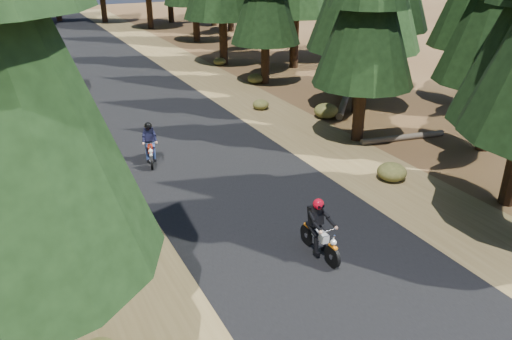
{
  "coord_description": "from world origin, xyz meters",
  "views": [
    {
      "loc": [
        -6.05,
        -10.38,
        7.12
      ],
      "look_at": [
        0.0,
        1.5,
        1.1
      ],
      "focal_mm": 35.0,
      "sensor_mm": 36.0,
      "label": 1
    }
  ],
  "objects_px": {
    "log_near": "(345,99)",
    "log_far": "(403,137)",
    "rider_follow": "(150,150)",
    "rider_lead": "(320,238)"
  },
  "relations": [
    {
      "from": "log_near",
      "to": "log_far",
      "type": "distance_m",
      "value": 5.49
    },
    {
      "from": "log_near",
      "to": "log_far",
      "type": "relative_size",
      "value": 1.59
    },
    {
      "from": "rider_follow",
      "to": "log_near",
      "type": "bearing_deg",
      "value": -150.4
    },
    {
      "from": "log_far",
      "to": "log_near",
      "type": "bearing_deg",
      "value": 88.33
    },
    {
      "from": "log_far",
      "to": "rider_follow",
      "type": "bearing_deg",
      "value": 176.4
    },
    {
      "from": "log_near",
      "to": "rider_lead",
      "type": "height_order",
      "value": "rider_lead"
    },
    {
      "from": "rider_lead",
      "to": "rider_follow",
      "type": "xyz_separation_m",
      "value": [
        -2.1,
        7.61,
        -0.01
      ]
    },
    {
      "from": "log_far",
      "to": "rider_lead",
      "type": "height_order",
      "value": "rider_lead"
    },
    {
      "from": "log_near",
      "to": "rider_follow",
      "type": "distance_m",
      "value": 11.15
    },
    {
      "from": "log_near",
      "to": "log_far",
      "type": "bearing_deg",
      "value": -150.2
    }
  ]
}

